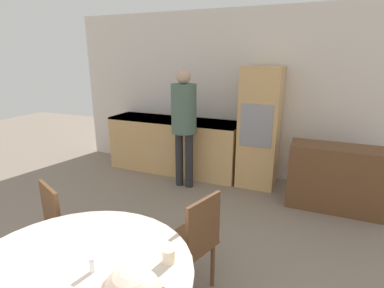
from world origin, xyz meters
The scene contains 9 objects.
wall_back centered at (0.00, 5.10, 1.30)m, with size 6.19×0.05×2.60m.
kitchen_counter centered at (-1.14, 4.75, 0.46)m, with size 2.20×0.60×0.90m.
oven_unit centered at (0.28, 4.76, 0.88)m, with size 0.55×0.59×1.77m.
sideboard centered at (1.34, 4.34, 0.42)m, with size 1.14×0.45×0.83m.
chair_far_left centered at (-0.95, 1.90, 0.50)m, with size 0.53×0.53×0.89m.
chair_far_right centered at (0.24, 2.30, 0.50)m, with size 0.50×0.50×0.89m.
person_standing centered at (-0.72, 4.23, 1.08)m, with size 0.36×0.36×1.74m.
cup centered at (0.33, 1.71, 0.78)m, with size 0.08×0.08×0.09m.
salt_shaker centered at (-0.03, 1.47, 0.79)m, with size 0.03×0.03×0.09m.
Camera 1 is at (1.03, 0.39, 1.90)m, focal length 28.00 mm.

